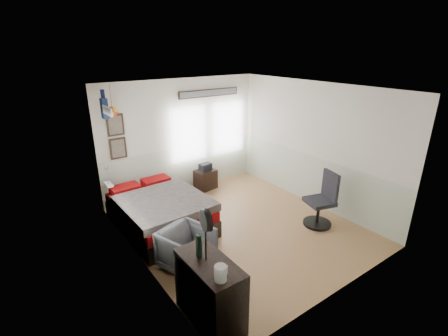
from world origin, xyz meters
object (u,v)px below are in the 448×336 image
(task_chair, at_px, (322,204))
(armchair, at_px, (187,248))
(bed, at_px, (160,212))
(dresser, at_px, (210,291))
(nightstand, at_px, (206,179))

(task_chair, bearing_deg, armchair, -171.48)
(bed, xyz_separation_m, dresser, (-0.48, -2.52, 0.12))
(nightstand, relative_size, task_chair, 0.44)
(dresser, height_order, task_chair, task_chair)
(dresser, height_order, nightstand, dresser)
(bed, distance_m, dresser, 2.57)
(task_chair, bearing_deg, nightstand, 124.32)
(nightstand, bearing_deg, bed, -156.53)
(task_chair, bearing_deg, dresser, -150.49)
(armchair, height_order, task_chair, task_chair)
(dresser, distance_m, nightstand, 4.19)
(dresser, xyz_separation_m, armchair, (0.29, 1.12, -0.11))
(nightstand, bearing_deg, dresser, -129.53)
(bed, bearing_deg, armchair, -99.36)
(bed, relative_size, nightstand, 4.40)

